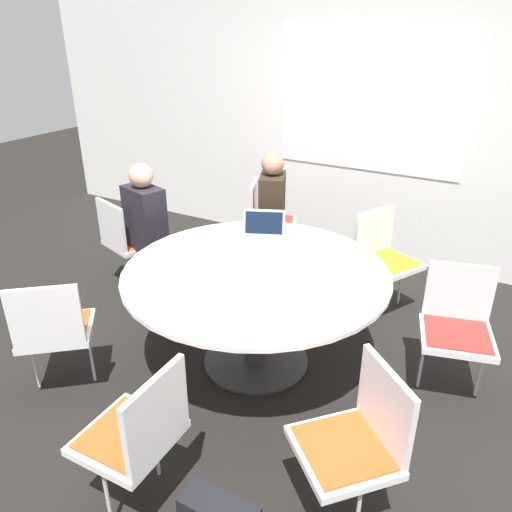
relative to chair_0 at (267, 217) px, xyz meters
name	(u,v)px	position (x,y,z in m)	size (l,w,h in m)	color
ground_plane	(256,361)	(0.70, -1.45, -0.50)	(16.00, 16.00, 0.00)	black
wall_back	(370,122)	(0.70, 0.76, 0.85)	(8.00, 0.07, 2.70)	silver
conference_table	(256,287)	(0.70, -1.45, 0.11)	(1.77, 1.77, 0.74)	#333333
chair_0	(267,217)	(0.00, 0.00, 0.00)	(0.56, 0.57, 0.85)	white
chair_1	(126,237)	(-0.86, -1.04, 0.00)	(0.54, 0.53, 0.85)	white
chair_2	(53,327)	(-0.25, -2.35, 0.00)	(0.61, 0.60, 0.85)	white
chair_3	(138,430)	(0.80, -2.75, 0.00)	(0.43, 0.45, 0.85)	white
chair_4	(357,436)	(1.71, -2.28, 0.00)	(0.61, 0.61, 0.85)	white
chair_5	(457,322)	(1.94, -1.04, 0.00)	(0.54, 0.52, 0.85)	white
chair_6	(384,253)	(1.23, -0.25, 0.00)	(0.57, 0.58, 0.85)	white
person_0	(274,207)	(0.17, -0.19, 0.20)	(0.35, 0.42, 1.20)	#2D2319
person_1	(147,221)	(-0.60, -1.03, 0.20)	(0.41, 0.33, 1.20)	#231E28
laptop	(263,233)	(0.50, -0.99, 0.30)	(0.38, 0.34, 0.21)	silver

